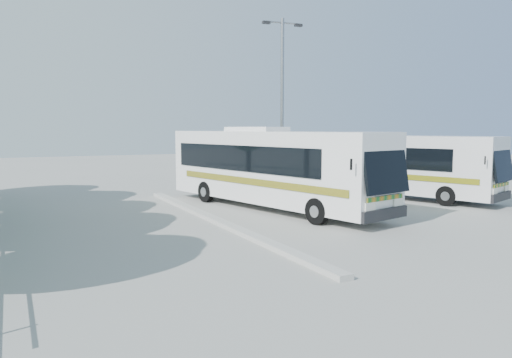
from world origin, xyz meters
TOP-DOWN VIEW (x-y plane):
  - ground at (0.00, 0.00)m, footprint 100.00×100.00m
  - kerb_divider at (-2.30, 2.00)m, footprint 0.40×16.00m
  - coach_main at (1.00, 3.84)m, footprint 5.04×12.15m
  - coach_adjacent at (8.09, 4.64)m, footprint 5.80×11.19m
  - lamppost at (3.63, 7.58)m, footprint 2.19×0.36m

SIDE VIEW (x-z plane):
  - ground at x=0.00m, z-range 0.00..0.00m
  - kerb_divider at x=-2.30m, z-range 0.00..0.15m
  - coach_adjacent at x=8.09m, z-range 0.15..3.23m
  - coach_main at x=1.00m, z-range 0.16..3.47m
  - lamppost at x=3.63m, z-range 0.46..9.42m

